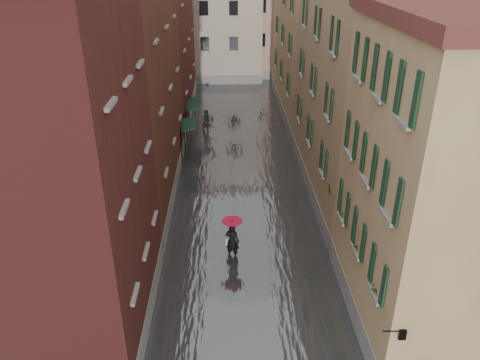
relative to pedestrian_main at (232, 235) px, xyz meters
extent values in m
plane|color=#5C5D5F|center=(0.68, -2.19, -1.26)|extent=(120.00, 120.00, 0.00)
cube|color=#4D5155|center=(0.68, 10.81, -1.16)|extent=(10.00, 60.00, 0.20)
cube|color=maroon|center=(-6.32, -4.19, 5.24)|extent=(6.00, 8.00, 13.00)
cube|color=#592C1C|center=(-6.32, 6.81, 4.99)|extent=(6.00, 14.00, 12.50)
cube|color=maroon|center=(-6.32, 21.81, 5.74)|extent=(6.00, 16.00, 14.00)
cube|color=#AA7E57|center=(7.68, -4.19, 4.49)|extent=(6.00, 8.00, 11.50)
cube|color=tan|center=(7.68, 6.81, 5.24)|extent=(6.00, 14.00, 13.00)
cube|color=#AA7E57|center=(7.68, 21.81, 4.49)|extent=(6.00, 16.00, 11.50)
cube|color=#C4AF9B|center=(-2.32, 35.81, 5.24)|extent=(12.00, 9.00, 13.00)
cube|color=tan|center=(6.68, 37.81, 4.74)|extent=(10.00, 9.00, 12.00)
cube|color=#142D21|center=(-2.77, 12.12, 1.29)|extent=(1.09, 2.65, 0.31)
cylinder|color=black|center=(-3.27, 10.80, 0.14)|extent=(0.06, 0.06, 2.80)
cylinder|color=black|center=(-3.27, 13.45, 0.14)|extent=(0.06, 0.06, 2.80)
cube|color=#142D21|center=(-2.77, 16.85, 1.29)|extent=(1.09, 3.31, 0.31)
cylinder|color=black|center=(-3.27, 15.19, 0.14)|extent=(0.06, 0.06, 2.80)
cylinder|color=black|center=(-3.27, 18.50, 0.14)|extent=(0.06, 0.06, 2.80)
cylinder|color=black|center=(4.73, -8.19, 1.84)|extent=(0.60, 0.05, 0.05)
cube|color=black|center=(5.03, -8.19, 1.74)|extent=(0.22, 0.22, 0.35)
cube|color=beige|center=(5.03, -8.19, 1.74)|extent=(0.14, 0.14, 0.24)
cube|color=brown|center=(4.80, -6.51, 1.89)|extent=(0.22, 0.85, 0.18)
imported|color=#265926|center=(4.80, -6.51, 2.31)|extent=(0.59, 0.51, 0.66)
cube|color=brown|center=(4.80, -4.03, 1.89)|extent=(0.22, 0.85, 0.18)
imported|color=#265926|center=(4.80, -4.03, 2.31)|extent=(0.59, 0.51, 0.66)
cube|color=brown|center=(4.80, -1.57, 1.89)|extent=(0.22, 0.85, 0.18)
imported|color=#265926|center=(4.80, -1.57, 2.31)|extent=(0.59, 0.51, 0.66)
cube|color=brown|center=(4.80, 0.87, 1.89)|extent=(0.22, 0.85, 0.18)
imported|color=#265926|center=(4.80, 0.87, 2.31)|extent=(0.59, 0.51, 0.66)
imported|color=black|center=(0.00, 0.00, -0.32)|extent=(0.81, 0.68, 1.89)
cube|color=beige|center=(-0.28, 0.05, -0.31)|extent=(0.08, 0.30, 0.38)
cylinder|color=black|center=(0.00, 0.00, 0.09)|extent=(0.02, 0.02, 1.00)
cone|color=red|center=(0.00, 0.00, 0.66)|extent=(1.02, 1.02, 0.28)
imported|color=black|center=(-1.75, 17.17, -0.32)|extent=(1.07, 0.93, 1.88)
camera|label=1|loc=(-0.21, -18.64, 12.23)|focal=35.00mm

